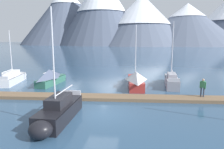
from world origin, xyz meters
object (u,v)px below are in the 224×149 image
Objects in this scene: sailboat_second_berth at (51,77)px; sailboat_mid_dock_starboard at (136,79)px; sailboat_far_berth at (171,80)px; person_on_dock at (203,87)px; sailboat_nearest_berth at (13,78)px; sailboat_mid_dock_port at (58,112)px.

sailboat_mid_dock_starboard is (10.43, 0.19, -0.05)m from sailboat_second_berth.
sailboat_far_berth is 4.51× the size of person_on_dock.
sailboat_nearest_berth is 20.13m from sailboat_far_berth.
sailboat_mid_dock_port is 15.61m from sailboat_far_berth.
sailboat_mid_dock_port is 13.11m from person_on_dock.
sailboat_second_berth reaches higher than sailboat_mid_dock_starboard.
sailboat_mid_dock_starboard reaches higher than person_on_dock.
sailboat_nearest_berth is at bearing 133.00° from sailboat_mid_dock_port.
person_on_dock is at bearing 31.02° from sailboat_mid_dock_port.
person_on_dock is at bearing -71.27° from sailboat_far_berth.
sailboat_nearest_berth is 15.83m from sailboat_mid_dock_starboard.
sailboat_mid_dock_port is (5.46, -11.23, -0.23)m from sailboat_second_berth.
person_on_dock is (1.97, -5.81, 0.60)m from sailboat_far_berth.
sailboat_mid_dock_starboard reaches higher than sailboat_nearest_berth.
sailboat_second_berth is 5.36× the size of person_on_dock.
sailboat_nearest_berth is 0.91× the size of sailboat_far_berth.
sailboat_far_berth is at bearing 53.63° from sailboat_mid_dock_port.
sailboat_mid_dock_starboard is 4.50× the size of person_on_dock.
sailboat_mid_dock_port is at bearing -126.37° from sailboat_far_berth.
sailboat_second_berth is 1.19× the size of sailboat_far_berth.
sailboat_mid_dock_starboard is at bearing 1.07° from sailboat_second_berth.
sailboat_far_berth is (4.29, 1.14, -0.22)m from sailboat_mid_dock_starboard.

